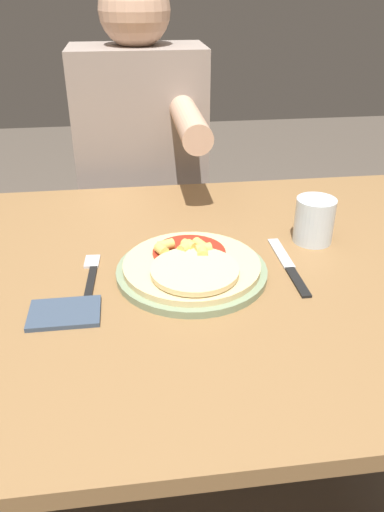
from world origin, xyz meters
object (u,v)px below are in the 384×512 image
(fork, at_px, (91,275))
(drinking_glass, at_px, (314,220))
(dining_table, at_px, (191,314))
(pizza, at_px, (192,264))
(plate, at_px, (192,271))
(knife, at_px, (289,267))
(person_diner, at_px, (143,168))

(fork, relative_size, drinking_glass, 1.85)
(dining_table, bearing_deg, pizza, -89.46)
(plate, xyz_separation_m, drinking_glass, (0.27, 0.10, 0.04))
(plate, relative_size, fork, 1.61)
(fork, distance_m, knife, 0.38)
(person_diner, bearing_deg, knife, -69.12)
(dining_table, xyz_separation_m, plate, (0.00, -0.02, 0.11))
(plate, height_order, drinking_glass, drinking_glass)
(plate, height_order, fork, plate)
(knife, bearing_deg, fork, 177.33)
(dining_table, relative_size, plate, 4.52)
(knife, bearing_deg, drinking_glass, 51.56)
(dining_table, bearing_deg, knife, -4.56)
(knife, bearing_deg, plate, -179.86)
(plate, distance_m, person_diner, 0.66)
(dining_table, relative_size, drinking_glass, 13.47)
(pizza, bearing_deg, plate, 86.10)
(plate, relative_size, pizza, 1.10)
(drinking_glass, relative_size, person_diner, 0.08)
(plate, bearing_deg, knife, 0.14)
(pizza, height_order, person_diner, person_diner)
(drinking_glass, xyz_separation_m, person_diner, (-0.33, 0.55, -0.06))
(fork, distance_m, person_diner, 0.65)
(pizza, xyz_separation_m, knife, (0.19, 0.00, -0.02))
(plate, xyz_separation_m, fork, (-0.19, 0.02, -0.00))
(plate, xyz_separation_m, knife, (0.19, 0.00, -0.00))
(dining_table, distance_m, person_diner, 0.65)
(fork, bearing_deg, person_diner, 78.86)
(dining_table, distance_m, knife, 0.22)
(pizza, distance_m, fork, 0.19)
(fork, bearing_deg, dining_table, -0.76)
(person_diner, bearing_deg, pizza, -84.64)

